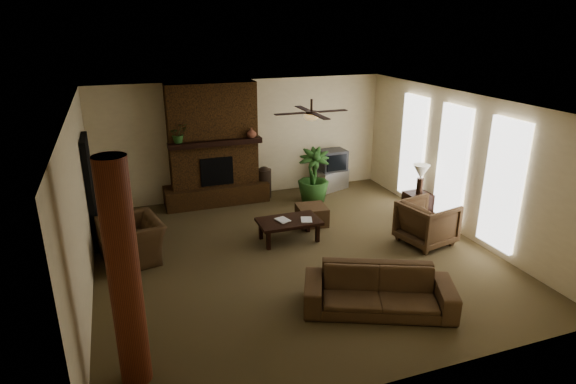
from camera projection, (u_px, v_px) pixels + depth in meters
name	position (u px, v px, depth m)	size (l,w,h in m)	color
room_shell	(296.00, 183.00, 8.45)	(7.00, 7.00, 7.00)	brown
fireplace	(214.00, 155.00, 11.13)	(2.40, 0.70, 2.80)	#523115
windows	(452.00, 164.00, 9.74)	(0.08, 3.65, 2.35)	white
log_column	(124.00, 277.00, 5.38)	(0.36, 0.36, 2.80)	brown
doorway	(91.00, 192.00, 9.07)	(0.10, 1.00, 2.10)	black
ceiling_fan	(311.00, 115.00, 8.46)	(1.35, 1.35, 0.37)	black
sofa	(379.00, 284.00, 7.11)	(2.20, 0.64, 0.86)	#503822
armchair_left	(131.00, 234.00, 8.61)	(1.14, 0.74, 1.00)	#503822
armchair_right	(427.00, 221.00, 9.24)	(0.91, 0.85, 0.93)	#503822
coffee_table	(289.00, 223.00, 9.39)	(1.20, 0.70, 0.43)	black
ottoman	(312.00, 215.00, 10.21)	(0.60, 0.60, 0.40)	#503822
tv_stand	(330.00, 179.00, 12.31)	(0.85, 0.50, 0.50)	silver
tv	(333.00, 160.00, 12.14)	(0.67, 0.55, 0.52)	#353537
floor_vase	(264.00, 180.00, 11.69)	(0.34, 0.34, 0.77)	#30231A
floor_plant	(313.00, 187.00, 11.38)	(0.73, 1.30, 0.73)	#2B5421
side_table_left	(113.00, 234.00, 9.11)	(0.50, 0.50, 0.55)	black
lamp_left	(108.00, 198.00, 8.88)	(0.38, 0.38, 0.65)	black
side_table_right	(417.00, 205.00, 10.55)	(0.50, 0.50, 0.55)	black
lamp_right	(421.00, 174.00, 10.27)	(0.38, 0.38, 0.65)	black
mantel_plant	(178.00, 135.00, 10.49)	(0.38, 0.42, 0.33)	#2B5421
mantel_vase	(252.00, 133.00, 10.95)	(0.22, 0.23, 0.22)	brown
book_a	(278.00, 215.00, 9.23)	(0.22, 0.03, 0.29)	#999999
book_b	(301.00, 213.00, 9.30)	(0.21, 0.02, 0.29)	#999999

